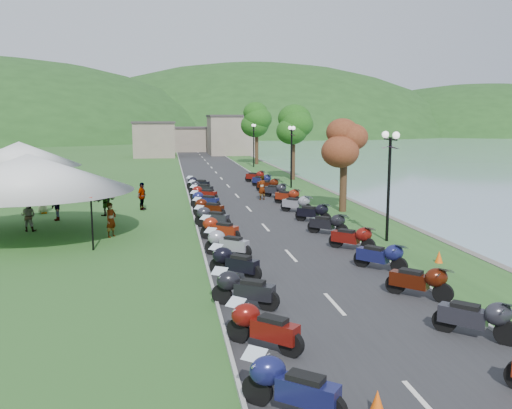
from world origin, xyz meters
name	(u,v)px	position (x,y,z in m)	size (l,w,h in m)	color
road	(228,186)	(0.00, 40.00, 0.01)	(7.00, 120.00, 0.02)	#2B2B2E
hills_backdrop	(182,135)	(0.00, 200.00, 0.00)	(360.00, 120.00, 76.00)	#285621
far_building	(186,138)	(-2.00, 85.00, 2.50)	(18.00, 16.00, 5.00)	gray
moto_row_left	(227,244)	(-2.65, 16.20, 0.55)	(2.60, 44.82, 1.10)	#331411
moto_row_right	(311,213)	(2.72, 22.96, 0.55)	(2.60, 40.84, 1.10)	#331411
vendor_tent_main	(30,196)	(-11.46, 21.63, 2.00)	(6.49, 6.49, 4.00)	silver
vendor_tent_side	(21,169)	(-15.67, 36.56, 2.00)	(5.74, 5.74, 4.00)	silver
tree_lakeside	(344,159)	(5.54, 26.16, 3.22)	(2.32, 2.32, 6.45)	#246118
pedestrian_a	(112,237)	(-7.70, 21.00, 0.00)	(0.61, 0.45, 1.67)	slate
pedestrian_b	(29,231)	(-11.96, 23.04, 0.00)	(0.77, 0.42, 1.58)	slate
pedestrian_c	(56,221)	(-11.19, 25.87, 0.00)	(1.21, 0.50, 1.87)	slate
traffic_cone_near	(377,402)	(-1.07, 3.86, 0.25)	(0.32, 0.32, 0.50)	#F2590C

